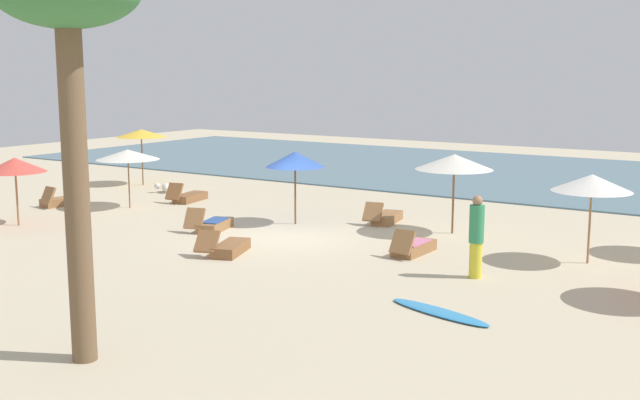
{
  "coord_description": "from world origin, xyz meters",
  "views": [
    {
      "loc": [
        12.82,
        -17.78,
        4.74
      ],
      "look_at": [
        0.92,
        0.5,
        1.1
      ],
      "focal_mm": 43.98,
      "sensor_mm": 36.0,
      "label": 1
    }
  ],
  "objects_px": {
    "person_1": "(476,236)",
    "palm_0": "(67,12)",
    "lounger_1": "(413,247)",
    "lounger_2": "(229,248)",
    "umbrella_6": "(454,162)",
    "lounger_3": "(386,217)",
    "umbrella_3": "(295,159)",
    "dog": "(165,187)",
    "lounger_0": "(213,224)",
    "lounger_5": "(189,197)",
    "umbrella_7": "(592,183)",
    "surfboard": "(439,312)",
    "umbrella_0": "(15,165)",
    "umbrella_5": "(128,155)",
    "umbrella_4": "(141,133)",
    "lounger_4": "(61,201)"
  },
  "relations": [
    {
      "from": "lounger_3",
      "to": "surfboard",
      "type": "distance_m",
      "value": 9.29
    },
    {
      "from": "umbrella_3",
      "to": "palm_0",
      "type": "distance_m",
      "value": 12.5
    },
    {
      "from": "lounger_1",
      "to": "person_1",
      "type": "bearing_deg",
      "value": -30.76
    },
    {
      "from": "surfboard",
      "to": "person_1",
      "type": "bearing_deg",
      "value": 98.59
    },
    {
      "from": "lounger_3",
      "to": "dog",
      "type": "height_order",
      "value": "lounger_3"
    },
    {
      "from": "umbrella_6",
      "to": "lounger_1",
      "type": "bearing_deg",
      "value": -86.26
    },
    {
      "from": "umbrella_4",
      "to": "lounger_4",
      "type": "relative_size",
      "value": 1.36
    },
    {
      "from": "lounger_0",
      "to": "dog",
      "type": "relative_size",
      "value": 2.25
    },
    {
      "from": "umbrella_7",
      "to": "umbrella_4",
      "type": "bearing_deg",
      "value": 169.35
    },
    {
      "from": "lounger_0",
      "to": "dog",
      "type": "distance_m",
      "value": 7.84
    },
    {
      "from": "umbrella_7",
      "to": "lounger_0",
      "type": "bearing_deg",
      "value": -169.23
    },
    {
      "from": "umbrella_4",
      "to": "lounger_2",
      "type": "xyz_separation_m",
      "value": [
        10.95,
        -7.67,
        -1.98
      ]
    },
    {
      "from": "umbrella_5",
      "to": "lounger_4",
      "type": "distance_m",
      "value": 3.07
    },
    {
      "from": "lounger_4",
      "to": "umbrella_7",
      "type": "bearing_deg",
      "value": 5.17
    },
    {
      "from": "umbrella_4",
      "to": "umbrella_3",
      "type": "bearing_deg",
      "value": -18.66
    },
    {
      "from": "umbrella_0",
      "to": "lounger_5",
      "type": "distance_m",
      "value": 6.55
    },
    {
      "from": "lounger_3",
      "to": "lounger_5",
      "type": "distance_m",
      "value": 7.94
    },
    {
      "from": "lounger_2",
      "to": "lounger_5",
      "type": "height_order",
      "value": "lounger_5"
    },
    {
      "from": "dog",
      "to": "umbrella_3",
      "type": "bearing_deg",
      "value": -16.97
    },
    {
      "from": "surfboard",
      "to": "lounger_3",
      "type": "bearing_deg",
      "value": 124.79
    },
    {
      "from": "lounger_4",
      "to": "dog",
      "type": "distance_m",
      "value": 4.28
    },
    {
      "from": "person_1",
      "to": "palm_0",
      "type": "xyz_separation_m",
      "value": [
        -3.43,
        -8.42,
        4.64
      ]
    },
    {
      "from": "umbrella_4",
      "to": "umbrella_7",
      "type": "height_order",
      "value": "umbrella_4"
    },
    {
      "from": "palm_0",
      "to": "lounger_0",
      "type": "bearing_deg",
      "value": 119.31
    },
    {
      "from": "umbrella_0",
      "to": "lounger_1",
      "type": "xyz_separation_m",
      "value": [
        11.9,
        3.2,
        -1.69
      ]
    },
    {
      "from": "umbrella_3",
      "to": "palm_0",
      "type": "xyz_separation_m",
      "value": [
        3.69,
        -11.39,
        3.59
      ]
    },
    {
      "from": "lounger_3",
      "to": "umbrella_3",
      "type": "bearing_deg",
      "value": -142.91
    },
    {
      "from": "umbrella_7",
      "to": "umbrella_3",
      "type": "bearing_deg",
      "value": 178.93
    },
    {
      "from": "umbrella_7",
      "to": "lounger_3",
      "type": "height_order",
      "value": "umbrella_7"
    },
    {
      "from": "umbrella_7",
      "to": "lounger_0",
      "type": "relative_size",
      "value": 1.27
    },
    {
      "from": "umbrella_6",
      "to": "dog",
      "type": "bearing_deg",
      "value": 175.18
    },
    {
      "from": "umbrella_3",
      "to": "surfboard",
      "type": "distance_m",
      "value": 9.81
    },
    {
      "from": "lounger_1",
      "to": "lounger_2",
      "type": "distance_m",
      "value": 4.8
    },
    {
      "from": "lounger_0",
      "to": "umbrella_0",
      "type": "bearing_deg",
      "value": -154.15
    },
    {
      "from": "umbrella_4",
      "to": "lounger_5",
      "type": "relative_size",
      "value": 1.34
    },
    {
      "from": "person_1",
      "to": "umbrella_6",
      "type": "bearing_deg",
      "value": 119.58
    },
    {
      "from": "lounger_1",
      "to": "lounger_2",
      "type": "bearing_deg",
      "value": -146.9
    },
    {
      "from": "lounger_0",
      "to": "palm_0",
      "type": "bearing_deg",
      "value": -60.69
    },
    {
      "from": "umbrella_5",
      "to": "surfboard",
      "type": "distance_m",
      "value": 15.05
    },
    {
      "from": "umbrella_0",
      "to": "lounger_0",
      "type": "bearing_deg",
      "value": 25.85
    },
    {
      "from": "lounger_0",
      "to": "lounger_1",
      "type": "xyz_separation_m",
      "value": [
        6.36,
        0.52,
        -0.0
      ]
    },
    {
      "from": "dog",
      "to": "lounger_0",
      "type": "bearing_deg",
      "value": -35.53
    },
    {
      "from": "umbrella_6",
      "to": "palm_0",
      "type": "distance_m",
      "value": 13.25
    },
    {
      "from": "umbrella_0",
      "to": "surfboard",
      "type": "bearing_deg",
      "value": -4.25
    },
    {
      "from": "umbrella_5",
      "to": "lounger_2",
      "type": "relative_size",
      "value": 1.2
    },
    {
      "from": "umbrella_0",
      "to": "lounger_3",
      "type": "height_order",
      "value": "umbrella_0"
    },
    {
      "from": "lounger_2",
      "to": "palm_0",
      "type": "bearing_deg",
      "value": -68.23
    },
    {
      "from": "umbrella_0",
      "to": "lounger_1",
      "type": "bearing_deg",
      "value": 15.07
    },
    {
      "from": "lounger_1",
      "to": "person_1",
      "type": "xyz_separation_m",
      "value": [
        2.26,
        -1.34,
        0.8
      ]
    },
    {
      "from": "umbrella_5",
      "to": "lounger_2",
      "type": "distance_m",
      "value": 8.26
    }
  ]
}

